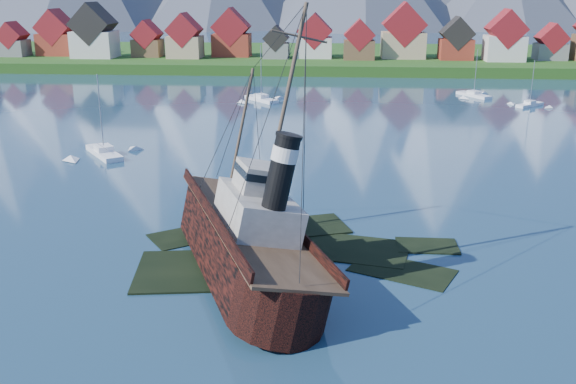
# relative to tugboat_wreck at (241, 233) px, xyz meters

# --- Properties ---
(ground) EXTENTS (1400.00, 1400.00, 0.00)m
(ground) POSITION_rel_tugboat_wreck_xyz_m (2.63, 0.89, -3.17)
(ground) COLOR navy
(ground) RESTS_ON ground
(shoal) EXTENTS (31.71, 21.24, 1.14)m
(shoal) POSITION_rel_tugboat_wreck_xyz_m (4.41, 3.04, -3.52)
(shoal) COLOR black
(shoal) RESTS_ON ground
(shore_bank) EXTENTS (600.00, 80.00, 3.20)m
(shore_bank) POSITION_rel_tugboat_wreck_xyz_m (2.63, 170.89, -3.17)
(shore_bank) COLOR #144112
(shore_bank) RESTS_ON ground
(seawall) EXTENTS (600.00, 2.50, 2.00)m
(seawall) POSITION_rel_tugboat_wreck_xyz_m (2.63, 132.89, -3.17)
(seawall) COLOR #3F3D38
(seawall) RESTS_ON ground
(town) EXTENTS (250.96, 16.69, 17.30)m
(town) POSITION_rel_tugboat_wreck_xyz_m (-30.49, 153.08, 5.82)
(town) COLOR maroon
(town) RESTS_ON ground
(tugboat_wreck) EXTENTS (7.41, 31.93, 25.30)m
(tugboat_wreck) POSITION_rel_tugboat_wreck_xyz_m (0.00, 0.00, 0.00)
(tugboat_wreck) COLOR black
(tugboat_wreck) RESTS_ON ground
(sailboat_a) EXTENTS (8.43, 10.00, 12.85)m
(sailboat_a) POSITION_rel_tugboat_wreck_xyz_m (-26.96, 38.63, -2.89)
(sailboat_a) COLOR white
(sailboat_a) RESTS_ON ground
(sailboat_c) EXTENTS (8.52, 9.27, 13.01)m
(sailboat_c) POSITION_rel_tugboat_wreck_xyz_m (-8.76, 89.29, -2.88)
(sailboat_c) COLOR white
(sailboat_c) RESTS_ON ground
(sailboat_d) EXTENTS (6.98, 6.36, 10.33)m
(sailboat_d) POSITION_rel_tugboat_wreck_xyz_m (49.79, 87.17, -2.93)
(sailboat_d) COLOR white
(sailboat_d) RESTS_ON ground
(sailboat_e) EXTENTS (7.09, 9.65, 11.33)m
(sailboat_e) POSITION_rel_tugboat_wreck_xyz_m (40.29, 99.37, -2.92)
(sailboat_e) COLOR white
(sailboat_e) RESTS_ON ground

